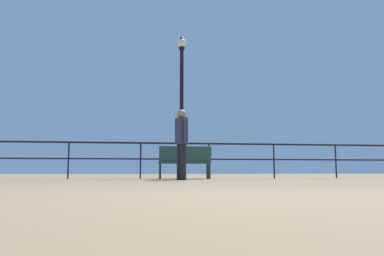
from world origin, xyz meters
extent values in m
plane|color=#836C4E|center=(0.00, 0.00, 0.00)|extent=(60.00, 60.00, 0.00)
cube|color=black|center=(0.00, 7.70, 1.02)|extent=(25.91, 0.05, 0.05)
cube|color=black|center=(0.00, 7.70, 0.56)|extent=(25.91, 0.04, 0.04)
cylinder|color=black|center=(-2.99, 7.70, 0.51)|extent=(0.04, 0.04, 1.02)
cylinder|color=black|center=(-1.00, 7.70, 0.51)|extent=(0.04, 0.04, 1.02)
cylinder|color=black|center=(1.00, 7.70, 0.51)|extent=(0.04, 0.04, 1.02)
cylinder|color=black|center=(2.99, 7.70, 0.51)|extent=(0.04, 0.04, 1.02)
cylinder|color=black|center=(4.98, 7.70, 0.51)|extent=(0.04, 0.04, 1.02)
cube|color=#264740|center=(0.20, 7.10, 0.44)|extent=(1.41, 0.49, 0.05)
cube|color=#264740|center=(0.20, 6.88, 0.66)|extent=(1.41, 0.13, 0.44)
cube|color=black|center=(0.86, 7.10, 0.22)|extent=(0.04, 0.43, 0.44)
cube|color=black|center=(0.86, 7.29, 0.58)|extent=(0.04, 0.34, 0.04)
cube|color=black|center=(-0.47, 7.10, 0.22)|extent=(0.04, 0.43, 0.44)
cube|color=black|center=(-0.47, 7.29, 0.58)|extent=(0.04, 0.34, 0.04)
cylinder|color=black|center=(0.22, 8.04, 0.11)|extent=(0.28, 0.28, 0.22)
cylinder|color=black|center=(0.22, 8.04, 2.10)|extent=(0.12, 0.12, 3.75)
cylinder|color=black|center=(0.22, 8.04, 4.00)|extent=(0.19, 0.19, 0.06)
sphere|color=#E7EECA|center=(0.22, 8.04, 4.17)|extent=(0.28, 0.28, 0.28)
cone|color=black|center=(0.22, 8.04, 4.36)|extent=(0.14, 0.14, 0.10)
cylinder|color=black|center=(-0.01, 5.65, 0.43)|extent=(0.15, 0.15, 0.85)
cylinder|color=black|center=(-0.07, 5.80, 0.43)|extent=(0.15, 0.15, 0.85)
cylinder|color=#30354F|center=(-0.04, 5.72, 1.16)|extent=(0.32, 0.32, 0.61)
cylinder|color=#30354F|center=(0.04, 5.52, 1.17)|extent=(0.11, 0.11, 0.58)
cylinder|color=#30354F|center=(-0.12, 5.92, 1.17)|extent=(0.11, 0.11, 0.58)
sphere|color=#A28169|center=(-0.04, 5.72, 1.57)|extent=(0.22, 0.22, 0.22)
camera|label=1|loc=(-1.02, -3.02, 0.20)|focal=34.62mm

